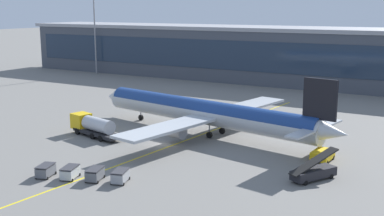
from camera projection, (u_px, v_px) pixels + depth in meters
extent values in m
plane|color=slate|center=(163.00, 145.00, 73.32)|extent=(700.00, 700.00, 0.00)
cube|color=yellow|center=(179.00, 143.00, 74.22)|extent=(8.36, 79.62, 0.01)
cube|color=#424751|center=(308.00, 58.00, 130.05)|extent=(177.51, 20.55, 14.04)
cube|color=#1E2D42|center=(296.00, 59.00, 121.13)|extent=(172.18, 0.16, 7.86)
cube|color=#99999E|center=(309.00, 30.00, 128.53)|extent=(181.06, 20.96, 1.00)
cylinder|color=#B2B7BC|center=(204.00, 113.00, 79.19)|extent=(41.12, 11.02, 3.73)
cylinder|color=navy|center=(204.00, 111.00, 79.12)|extent=(40.29, 10.72, 3.58)
cone|color=#B2B7BC|center=(115.00, 97.00, 93.00)|extent=(4.30, 4.15, 3.54)
cone|color=#B2B7BC|center=(332.00, 132.00, 65.19)|extent=(4.97, 3.92, 3.17)
cube|color=black|center=(320.00, 99.00, 65.57)|extent=(4.84, 1.22, 5.60)
cube|color=#B2B7BC|center=(302.00, 133.00, 63.93)|extent=(3.03, 6.23, 0.24)
cube|color=#B2B7BC|center=(327.00, 123.00, 69.51)|extent=(3.03, 6.23, 0.24)
cube|color=#B2B7BC|center=(167.00, 128.00, 70.44)|extent=(7.81, 17.85, 0.40)
cube|color=#B2B7BC|center=(248.00, 106.00, 86.15)|extent=(7.81, 17.85, 0.40)
cylinder|color=#939399|center=(176.00, 131.00, 73.67)|extent=(3.19, 2.53, 2.05)
cylinder|color=#939399|center=(233.00, 115.00, 84.73)|extent=(3.19, 2.53, 2.05)
cylinder|color=black|center=(141.00, 118.00, 89.14)|extent=(1.06, 0.57, 1.00)
cylinder|color=slate|center=(141.00, 113.00, 88.98)|extent=(0.20, 0.20, 1.61)
cylinder|color=black|center=(209.00, 135.00, 76.98)|extent=(1.06, 0.57, 1.00)
cylinder|color=slate|center=(209.00, 130.00, 76.81)|extent=(0.20, 0.20, 1.61)
cylinder|color=black|center=(222.00, 131.00, 79.49)|extent=(1.06, 0.57, 1.00)
cylinder|color=slate|center=(222.00, 126.00, 79.33)|extent=(0.20, 0.20, 1.61)
cube|color=#232326|center=(98.00, 133.00, 77.29)|extent=(10.31, 4.74, 0.50)
cube|color=yellow|center=(81.00, 121.00, 79.98)|extent=(3.30, 3.08, 2.50)
cube|color=black|center=(77.00, 117.00, 80.73)|extent=(0.69, 2.27, 1.12)
cylinder|color=#B7BABF|center=(98.00, 125.00, 76.83)|extent=(6.35, 3.53, 2.20)
cylinder|color=black|center=(78.00, 132.00, 79.06)|extent=(1.05, 0.57, 1.00)
cylinder|color=black|center=(90.00, 129.00, 80.76)|extent=(1.05, 0.57, 1.00)
cylinder|color=black|center=(93.00, 136.00, 76.29)|extent=(1.05, 0.57, 1.00)
cylinder|color=black|center=(105.00, 133.00, 77.98)|extent=(1.05, 0.57, 1.00)
cylinder|color=black|center=(101.00, 138.00, 74.88)|extent=(1.05, 0.57, 1.00)
cylinder|color=black|center=(113.00, 136.00, 76.58)|extent=(1.05, 0.57, 1.00)
cube|color=black|center=(313.00, 173.00, 58.20)|extent=(4.55, 6.18, 1.10)
cube|color=black|center=(314.00, 161.00, 57.91)|extent=(4.48, 6.69, 2.38)
cylinder|color=black|center=(305.00, 183.00, 56.53)|extent=(0.51, 0.65, 0.60)
cylinder|color=black|center=(295.00, 178.00, 57.95)|extent=(0.51, 0.65, 0.60)
cylinder|color=black|center=(331.00, 176.00, 58.67)|extent=(0.51, 0.65, 0.60)
cylinder|color=black|center=(321.00, 172.00, 60.10)|extent=(0.51, 0.65, 0.60)
cube|color=yellow|center=(323.00, 155.00, 65.48)|extent=(2.54, 3.94, 1.10)
cube|color=black|center=(320.00, 155.00, 64.66)|extent=(2.15, 1.46, 0.33)
cylinder|color=black|center=(327.00, 162.00, 63.94)|extent=(0.29, 0.61, 0.60)
cylinder|color=black|center=(311.00, 160.00, 65.06)|extent=(0.29, 0.61, 0.60)
cylinder|color=black|center=(333.00, 157.00, 66.11)|extent=(0.29, 0.61, 0.60)
cylinder|color=black|center=(318.00, 155.00, 67.23)|extent=(0.29, 0.61, 0.60)
cube|color=#595B60|center=(46.00, 171.00, 59.35)|extent=(2.24, 2.94, 1.10)
cube|color=#333338|center=(45.00, 165.00, 59.21)|extent=(2.28, 3.00, 0.10)
cylinder|color=black|center=(45.00, 172.00, 60.61)|extent=(0.23, 0.38, 0.36)
cylinder|color=black|center=(56.00, 173.00, 60.31)|extent=(0.23, 0.38, 0.36)
cylinder|color=black|center=(36.00, 178.00, 58.62)|extent=(0.23, 0.38, 0.36)
cylinder|color=black|center=(47.00, 178.00, 58.32)|extent=(0.23, 0.38, 0.36)
cube|color=#B2B7BC|center=(70.00, 173.00, 58.72)|extent=(2.24, 2.94, 1.10)
cube|color=#333338|center=(70.00, 167.00, 58.58)|extent=(2.28, 3.00, 0.10)
cylinder|color=black|center=(68.00, 174.00, 59.98)|extent=(0.23, 0.38, 0.36)
cylinder|color=black|center=(80.00, 175.00, 59.68)|extent=(0.23, 0.38, 0.36)
cylinder|color=black|center=(61.00, 179.00, 57.98)|extent=(0.23, 0.38, 0.36)
cylinder|color=black|center=(72.00, 180.00, 57.68)|extent=(0.23, 0.38, 0.36)
cube|color=#595B60|center=(95.00, 174.00, 58.08)|extent=(2.24, 2.94, 1.10)
cube|color=#333338|center=(95.00, 169.00, 57.94)|extent=(2.28, 3.00, 0.10)
cylinder|color=black|center=(93.00, 175.00, 59.34)|extent=(0.23, 0.38, 0.36)
cylinder|color=black|center=(104.00, 176.00, 59.04)|extent=(0.23, 0.38, 0.36)
cylinder|color=black|center=(86.00, 181.00, 57.35)|extent=(0.23, 0.38, 0.36)
cylinder|color=black|center=(98.00, 182.00, 57.05)|extent=(0.23, 0.38, 0.36)
cube|color=gray|center=(120.00, 176.00, 57.45)|extent=(2.24, 2.94, 1.10)
cube|color=#333338|center=(120.00, 171.00, 57.31)|extent=(2.28, 3.00, 0.10)
cylinder|color=black|center=(118.00, 177.00, 58.71)|extent=(0.23, 0.38, 0.36)
cylinder|color=black|center=(129.00, 178.00, 58.41)|extent=(0.23, 0.38, 0.36)
cylinder|color=black|center=(111.00, 183.00, 56.71)|extent=(0.23, 0.38, 0.36)
cylinder|color=black|center=(124.00, 184.00, 56.41)|extent=(0.23, 0.38, 0.36)
cylinder|color=gray|center=(95.00, 32.00, 149.50)|extent=(0.44, 0.44, 25.92)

